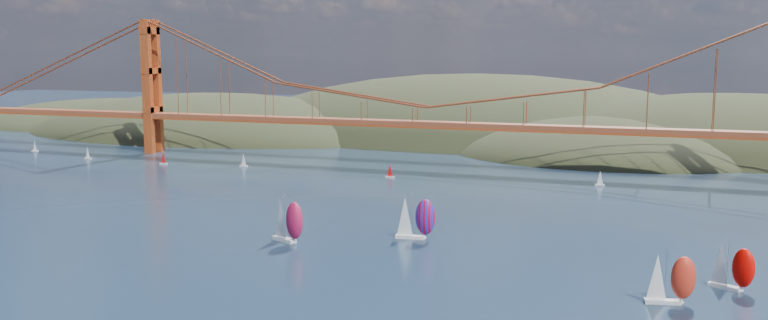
% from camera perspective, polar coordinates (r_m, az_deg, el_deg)
% --- Properties ---
extents(headlands, '(725.00, 225.00, 96.00)m').
position_cam_1_polar(headlands, '(363.95, 14.64, -0.64)').
color(headlands, black).
rests_on(headlands, ground).
extents(bridge, '(552.00, 12.00, 55.00)m').
position_cam_1_polar(bridge, '(272.21, 3.06, 6.21)').
color(bridge, brown).
rests_on(bridge, ground).
extents(racer_0, '(9.45, 6.61, 10.59)m').
position_cam_1_polar(racer_0, '(165.80, -7.40, -4.54)').
color(racer_0, white).
rests_on(racer_0, ground).
extents(racer_1, '(8.26, 4.42, 9.27)m').
position_cam_1_polar(racer_1, '(133.43, 20.93, -8.41)').
color(racer_1, silver).
rests_on(racer_1, ground).
extents(racer_2, '(7.89, 5.82, 8.88)m').
position_cam_1_polar(racer_2, '(145.43, 24.93, -7.36)').
color(racer_2, white).
rests_on(racer_2, ground).
extents(racer_rwb, '(9.13, 3.90, 10.38)m').
position_cam_1_polar(racer_rwb, '(167.40, 2.34, -4.39)').
color(racer_rwb, white).
rests_on(racer_rwb, ground).
extents(distant_boat_0, '(3.00, 2.00, 4.70)m').
position_cam_1_polar(distant_boat_0, '(350.14, -25.07, 0.98)').
color(distant_boat_0, silver).
rests_on(distant_boat_0, ground).
extents(distant_boat_1, '(3.00, 2.00, 4.70)m').
position_cam_1_polar(distant_boat_1, '(317.31, -21.64, 0.51)').
color(distant_boat_1, silver).
rests_on(distant_boat_1, ground).
extents(distant_boat_2, '(3.00, 2.00, 4.70)m').
position_cam_1_polar(distant_boat_2, '(292.41, -16.46, 0.15)').
color(distant_boat_2, silver).
rests_on(distant_boat_2, ground).
extents(distant_boat_3, '(3.00, 2.00, 4.70)m').
position_cam_1_polar(distant_boat_3, '(279.44, -10.65, -0.01)').
color(distant_boat_3, silver).
rests_on(distant_boat_3, ground).
extents(distant_boat_8, '(3.00, 2.00, 4.70)m').
position_cam_1_polar(distant_boat_8, '(244.10, 16.14, -1.35)').
color(distant_boat_8, silver).
rests_on(distant_boat_8, ground).
extents(distant_boat_9, '(3.00, 2.00, 4.70)m').
position_cam_1_polar(distant_boat_9, '(249.72, 0.46, -0.82)').
color(distant_boat_9, silver).
rests_on(distant_boat_9, ground).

